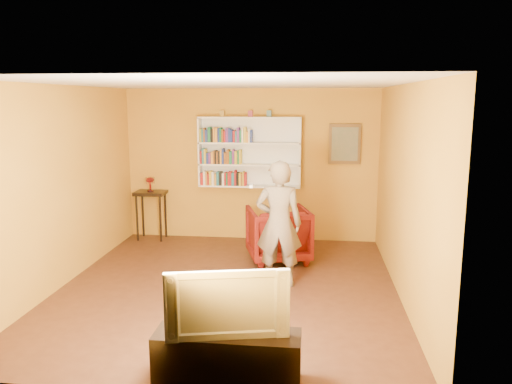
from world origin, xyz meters
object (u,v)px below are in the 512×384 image
at_px(person, 279,224).
at_px(television, 227,301).
at_px(bookshelf, 250,152).
at_px(ruby_lustre, 150,181).
at_px(console_table, 151,200).
at_px(armchair, 278,234).
at_px(tv_cabinet, 227,358).

relative_size(person, television, 1.61).
xyz_separation_m(bookshelf, person, (0.67, -2.19, -0.73)).
bearing_deg(bookshelf, ruby_lustre, -174.90).
bearing_deg(ruby_lustre, console_table, -63.43).
bearing_deg(ruby_lustre, person, -39.64).
distance_m(armchair, tv_cabinet, 3.54).
bearing_deg(person, bookshelf, -73.18).
bearing_deg(bookshelf, person, -73.08).
bearing_deg(person, television, 83.30).
relative_size(console_table, armchair, 0.94).
bearing_deg(ruby_lustre, television, -64.26).
distance_m(bookshelf, television, 4.75).
xyz_separation_m(ruby_lustre, tv_cabinet, (2.17, -4.50, -0.83)).
height_order(console_table, tv_cabinet, console_table).
height_order(armchair, tv_cabinet, armchair).
bearing_deg(armchair, television, 70.48).
xyz_separation_m(bookshelf, tv_cabinet, (0.38, -4.66, -1.36)).
bearing_deg(armchair, ruby_lustre, -38.40).
height_order(bookshelf, ruby_lustre, bookshelf).
bearing_deg(tv_cabinet, console_table, 115.74).
bearing_deg(television, armchair, 74.20).
distance_m(ruby_lustre, armchair, 2.65).
height_order(tv_cabinet, television, television).
bearing_deg(tv_cabinet, ruby_lustre, 115.74).
distance_m(console_table, armchair, 2.59).
height_order(console_table, armchair, console_table).
bearing_deg(tv_cabinet, bookshelf, 94.69).
xyz_separation_m(bookshelf, ruby_lustre, (-1.79, -0.16, -0.53)).
relative_size(bookshelf, person, 1.05).
distance_m(person, television, 2.48).
bearing_deg(person, ruby_lustre, -39.74).
relative_size(person, tv_cabinet, 1.32).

